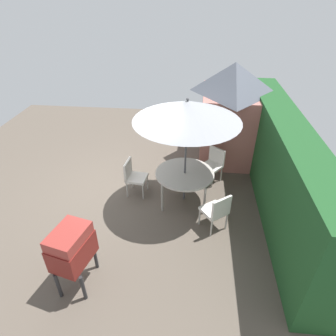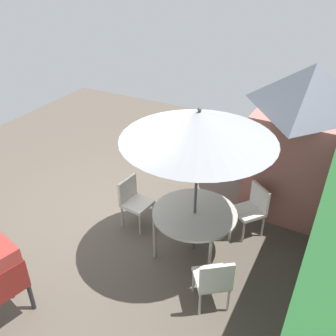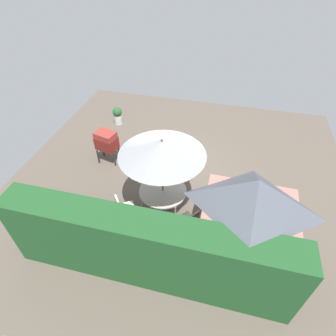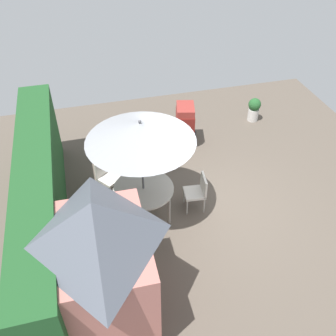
{
  "view_description": "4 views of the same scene",
  "coord_description": "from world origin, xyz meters",
  "px_view_note": "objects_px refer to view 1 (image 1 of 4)",
  "views": [
    {
      "loc": [
        5.56,
        1.55,
        4.38
      ],
      "look_at": [
        0.29,
        1.02,
        0.93
      ],
      "focal_mm": 30.26,
      "sensor_mm": 36.0,
      "label": 1
    },
    {
      "loc": [
        4.53,
        3.2,
        4.38
      ],
      "look_at": [
        -0.09,
        0.77,
        1.25
      ],
      "focal_mm": 39.77,
      "sensor_mm": 36.0,
      "label": 2
    },
    {
      "loc": [
        -1.24,
        6.55,
        6.31
      ],
      "look_at": [
        0.18,
        0.87,
        1.15
      ],
      "focal_mm": 29.16,
      "sensor_mm": 36.0,
      "label": 3
    },
    {
      "loc": [
        -5.89,
        2.43,
        6.43
      ],
      "look_at": [
        0.45,
        0.77,
        1.01
      ],
      "focal_mm": 40.49,
      "sensor_mm": 36.0,
      "label": 4
    }
  ],
  "objects_px": {
    "patio_table": "(185,175)",
    "bbq_grill": "(72,248)",
    "patio_umbrella": "(187,111)",
    "garden_shed": "(230,112)",
    "chair_far_side": "(217,210)",
    "chair_toward_hedge": "(213,163)",
    "chair_near_shed": "(133,175)"
  },
  "relations": [
    {
      "from": "chair_far_side",
      "to": "chair_toward_hedge",
      "type": "xyz_separation_m",
      "value": [
        -1.83,
        -0.01,
        0.0
      ]
    },
    {
      "from": "patio_table",
      "to": "bbq_grill",
      "type": "distance_m",
      "value": 2.98
    },
    {
      "from": "patio_table",
      "to": "patio_umbrella",
      "type": "height_order",
      "value": "patio_umbrella"
    },
    {
      "from": "garden_shed",
      "to": "chair_toward_hedge",
      "type": "height_order",
      "value": "garden_shed"
    },
    {
      "from": "patio_table",
      "to": "patio_umbrella",
      "type": "bearing_deg",
      "value": 180.0
    },
    {
      "from": "chair_toward_hedge",
      "to": "garden_shed",
      "type": "bearing_deg",
      "value": 162.15
    },
    {
      "from": "garden_shed",
      "to": "chair_near_shed",
      "type": "xyz_separation_m",
      "value": [
        2.09,
        -2.37,
        -0.87
      ]
    },
    {
      "from": "bbq_grill",
      "to": "patio_umbrella",
      "type": "bearing_deg",
      "value": 145.32
    },
    {
      "from": "garden_shed",
      "to": "chair_far_side",
      "type": "distance_m",
      "value": 3.31
    },
    {
      "from": "patio_umbrella",
      "to": "bbq_grill",
      "type": "xyz_separation_m",
      "value": [
        2.45,
        -1.69,
        -1.41
      ]
    },
    {
      "from": "patio_umbrella",
      "to": "chair_toward_hedge",
      "type": "relative_size",
      "value": 2.81
    },
    {
      "from": "chair_near_shed",
      "to": "chair_toward_hedge",
      "type": "xyz_separation_m",
      "value": [
        -0.76,
        1.94,
        0.0
      ]
    },
    {
      "from": "chair_near_shed",
      "to": "chair_far_side",
      "type": "height_order",
      "value": "same"
    },
    {
      "from": "chair_far_side",
      "to": "chair_toward_hedge",
      "type": "relative_size",
      "value": 1.0
    },
    {
      "from": "chair_near_shed",
      "to": "chair_toward_hedge",
      "type": "height_order",
      "value": "same"
    },
    {
      "from": "bbq_grill",
      "to": "chair_toward_hedge",
      "type": "distance_m",
      "value": 4.12
    },
    {
      "from": "garden_shed",
      "to": "chair_far_side",
      "type": "bearing_deg",
      "value": -7.63
    },
    {
      "from": "garden_shed",
      "to": "chair_far_side",
      "type": "xyz_separation_m",
      "value": [
        3.16,
        -0.42,
        -0.87
      ]
    },
    {
      "from": "garden_shed",
      "to": "chair_far_side",
      "type": "relative_size",
      "value": 3.03
    },
    {
      "from": "garden_shed",
      "to": "bbq_grill",
      "type": "bearing_deg",
      "value": -31.15
    },
    {
      "from": "patio_table",
      "to": "chair_near_shed",
      "type": "height_order",
      "value": "chair_near_shed"
    },
    {
      "from": "patio_table",
      "to": "chair_far_side",
      "type": "distance_m",
      "value": 1.19
    },
    {
      "from": "chair_far_side",
      "to": "chair_toward_hedge",
      "type": "distance_m",
      "value": 1.83
    },
    {
      "from": "patio_umbrella",
      "to": "chair_near_shed",
      "type": "relative_size",
      "value": 2.81
    },
    {
      "from": "patio_umbrella",
      "to": "patio_table",
      "type": "bearing_deg",
      "value": 0.0
    },
    {
      "from": "bbq_grill",
      "to": "chair_toward_hedge",
      "type": "height_order",
      "value": "bbq_grill"
    },
    {
      "from": "garden_shed",
      "to": "chair_toward_hedge",
      "type": "xyz_separation_m",
      "value": [
        1.33,
        -0.43,
        -0.87
      ]
    },
    {
      "from": "patio_table",
      "to": "chair_near_shed",
      "type": "relative_size",
      "value": 1.5
    },
    {
      "from": "chair_toward_hedge",
      "to": "patio_umbrella",
      "type": "bearing_deg",
      "value": -38.2
    },
    {
      "from": "patio_umbrella",
      "to": "chair_near_shed",
      "type": "xyz_separation_m",
      "value": [
        -0.13,
        -1.24,
        -1.73
      ]
    },
    {
      "from": "patio_umbrella",
      "to": "bbq_grill",
      "type": "height_order",
      "value": "patio_umbrella"
    },
    {
      "from": "bbq_grill",
      "to": "chair_far_side",
      "type": "xyz_separation_m",
      "value": [
        -1.51,
        2.4,
        -0.33
      ]
    }
  ]
}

